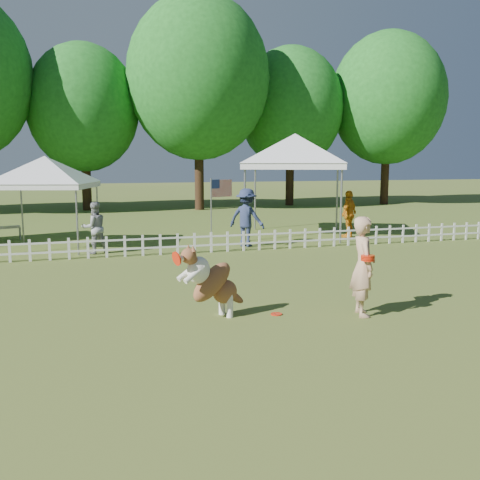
{
  "coord_description": "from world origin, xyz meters",
  "views": [
    {
      "loc": [
        -3.43,
        -8.13,
        2.65
      ],
      "look_at": [
        -0.37,
        2.0,
        1.1
      ],
      "focal_mm": 40.0,
      "sensor_mm": 36.0,
      "label": 1
    }
  ],
  "objects_px": {
    "flag_pole": "(211,216)",
    "spectator_b": "(247,218)",
    "frisbee_on_turf": "(276,314)",
    "handler": "(363,266)",
    "spectator_c": "(349,214)",
    "spectator_a": "(94,228)",
    "canopy_tent_left": "(47,204)",
    "dog": "(213,282)",
    "canopy_tent_right": "(294,186)"
  },
  "relations": [
    {
      "from": "canopy_tent_right",
      "to": "spectator_a",
      "type": "relative_size",
      "value": 2.34
    },
    {
      "from": "spectator_b",
      "to": "spectator_c",
      "type": "height_order",
      "value": "spectator_b"
    },
    {
      "from": "canopy_tent_right",
      "to": "spectator_c",
      "type": "height_order",
      "value": "canopy_tent_right"
    },
    {
      "from": "flag_pole",
      "to": "frisbee_on_turf",
      "type": "bearing_deg",
      "value": -117.72
    },
    {
      "from": "canopy_tent_right",
      "to": "dog",
      "type": "bearing_deg",
      "value": -95.27
    },
    {
      "from": "flag_pole",
      "to": "canopy_tent_right",
      "type": "bearing_deg",
      "value": 11.51
    },
    {
      "from": "dog",
      "to": "flag_pole",
      "type": "bearing_deg",
      "value": 55.43
    },
    {
      "from": "canopy_tent_left",
      "to": "spectator_c",
      "type": "distance_m",
      "value": 10.06
    },
    {
      "from": "dog",
      "to": "spectator_a",
      "type": "distance_m",
      "value": 7.54
    },
    {
      "from": "spectator_a",
      "to": "spectator_b",
      "type": "distance_m",
      "value": 4.63
    },
    {
      "from": "frisbee_on_turf",
      "to": "spectator_c",
      "type": "xyz_separation_m",
      "value": [
        5.86,
        8.35,
        0.82
      ]
    },
    {
      "from": "flag_pole",
      "to": "spectator_b",
      "type": "distance_m",
      "value": 1.54
    },
    {
      "from": "flag_pole",
      "to": "spectator_b",
      "type": "bearing_deg",
      "value": 6.18
    },
    {
      "from": "spectator_b",
      "to": "spectator_c",
      "type": "distance_m",
      "value": 4.17
    },
    {
      "from": "canopy_tent_right",
      "to": "spectator_a",
      "type": "distance_m",
      "value": 7.32
    },
    {
      "from": "handler",
      "to": "dog",
      "type": "distance_m",
      "value": 2.6
    },
    {
      "from": "flag_pole",
      "to": "spectator_c",
      "type": "height_order",
      "value": "flag_pole"
    },
    {
      "from": "spectator_a",
      "to": "spectator_c",
      "type": "relative_size",
      "value": 0.92
    },
    {
      "from": "frisbee_on_turf",
      "to": "spectator_b",
      "type": "distance_m",
      "value": 7.71
    },
    {
      "from": "spectator_a",
      "to": "frisbee_on_turf",
      "type": "bearing_deg",
      "value": 94.24
    },
    {
      "from": "canopy_tent_right",
      "to": "flag_pole",
      "type": "height_order",
      "value": "canopy_tent_right"
    },
    {
      "from": "frisbee_on_turf",
      "to": "spectator_c",
      "type": "height_order",
      "value": "spectator_c"
    },
    {
      "from": "frisbee_on_turf",
      "to": "spectator_b",
      "type": "bearing_deg",
      "value": 76.45
    },
    {
      "from": "canopy_tent_left",
      "to": "spectator_b",
      "type": "relative_size",
      "value": 1.51
    },
    {
      "from": "frisbee_on_turf",
      "to": "spectator_a",
      "type": "bearing_deg",
      "value": 110.91
    },
    {
      "from": "flag_pole",
      "to": "spectator_a",
      "type": "height_order",
      "value": "flag_pole"
    },
    {
      "from": "flag_pole",
      "to": "spectator_c",
      "type": "xyz_separation_m",
      "value": [
        5.4,
        1.67,
        -0.26
      ]
    },
    {
      "from": "frisbee_on_turf",
      "to": "spectator_c",
      "type": "relative_size",
      "value": 0.12
    },
    {
      "from": "dog",
      "to": "canopy_tent_left",
      "type": "distance_m",
      "value": 9.24
    },
    {
      "from": "spectator_c",
      "to": "flag_pole",
      "type": "bearing_deg",
      "value": -18.9
    },
    {
      "from": "spectator_a",
      "to": "flag_pole",
      "type": "bearing_deg",
      "value": 150.45
    },
    {
      "from": "spectator_c",
      "to": "handler",
      "type": "bearing_deg",
      "value": 27.1
    },
    {
      "from": "handler",
      "to": "spectator_c",
      "type": "xyz_separation_m",
      "value": [
        4.44,
        8.79,
        -0.04
      ]
    },
    {
      "from": "spectator_b",
      "to": "frisbee_on_turf",
      "type": "bearing_deg",
      "value": 120.12
    },
    {
      "from": "dog",
      "to": "spectator_c",
      "type": "xyz_separation_m",
      "value": [
        6.98,
        8.25,
        0.19
      ]
    },
    {
      "from": "canopy_tent_right",
      "to": "spectator_c",
      "type": "distance_m",
      "value": 2.16
    },
    {
      "from": "dog",
      "to": "spectator_c",
      "type": "distance_m",
      "value": 10.81
    },
    {
      "from": "dog",
      "to": "frisbee_on_turf",
      "type": "relative_size",
      "value": 6.41
    },
    {
      "from": "spectator_a",
      "to": "spectator_c",
      "type": "bearing_deg",
      "value": 169.32
    },
    {
      "from": "spectator_a",
      "to": "spectator_b",
      "type": "height_order",
      "value": "spectator_b"
    },
    {
      "from": "flag_pole",
      "to": "spectator_c",
      "type": "bearing_deg",
      "value": -6.56
    },
    {
      "from": "spectator_b",
      "to": "canopy_tent_right",
      "type": "bearing_deg",
      "value": -98.37
    },
    {
      "from": "spectator_c",
      "to": "canopy_tent_right",
      "type": "bearing_deg",
      "value": -65.3
    },
    {
      "from": "canopy_tent_left",
      "to": "spectator_b",
      "type": "xyz_separation_m",
      "value": [
        5.97,
        -1.34,
        -0.47
      ]
    },
    {
      "from": "flag_pole",
      "to": "handler",
      "type": "bearing_deg",
      "value": -106.1
    },
    {
      "from": "frisbee_on_turf",
      "to": "canopy_tent_left",
      "type": "height_order",
      "value": "canopy_tent_left"
    },
    {
      "from": "frisbee_on_turf",
      "to": "flag_pole",
      "type": "xyz_separation_m",
      "value": [
        0.46,
        6.68,
        1.08
      ]
    },
    {
      "from": "dog",
      "to": "spectator_b",
      "type": "distance_m",
      "value": 7.91
    },
    {
      "from": "spectator_a",
      "to": "spectator_b",
      "type": "xyz_separation_m",
      "value": [
        4.63,
        0.01,
        0.15
      ]
    },
    {
      "from": "handler",
      "to": "dog",
      "type": "xyz_separation_m",
      "value": [
        -2.54,
        0.54,
        -0.22
      ]
    }
  ]
}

